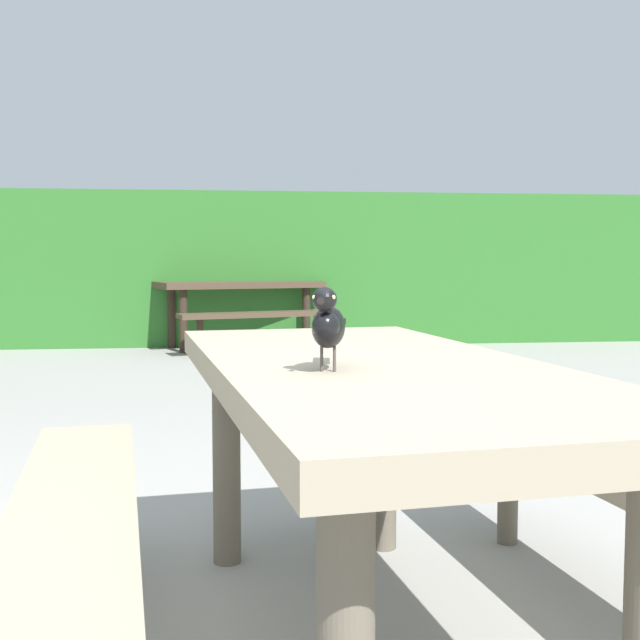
{
  "coord_description": "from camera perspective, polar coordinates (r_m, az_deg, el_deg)",
  "views": [
    {
      "loc": [
        -0.09,
        -1.59,
        0.98
      ],
      "look_at": [
        0.14,
        0.26,
        0.84
      ],
      "focal_mm": 44.69,
      "sensor_mm": 36.0,
      "label": 1
    }
  ],
  "objects": [
    {
      "name": "hedge_wall",
      "position": [
        10.16,
        -6.6,
        3.72
      ],
      "size": [
        28.0,
        2.35,
        1.75
      ],
      "primitive_type": "cube",
      "color": "#2D6B28",
      "rests_on": "ground"
    },
    {
      "name": "picnic_table_foreground",
      "position": [
        1.96,
        3.75,
        -8.23
      ],
      "size": [
        1.87,
        1.9,
        0.74
      ],
      "color": "gray",
      "rests_on": "ground"
    },
    {
      "name": "bird_grackle",
      "position": [
        1.71,
        0.57,
        -0.31
      ],
      "size": [
        0.12,
        0.28,
        0.18
      ],
      "color": "black",
      "rests_on": "picnic_table_foreground"
    },
    {
      "name": "picnic_table_mid_left",
      "position": [
        8.92,
        -5.82,
        1.59
      ],
      "size": [
        2.12,
        2.1,
        0.74
      ],
      "color": "#473828",
      "rests_on": "ground"
    }
  ]
}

